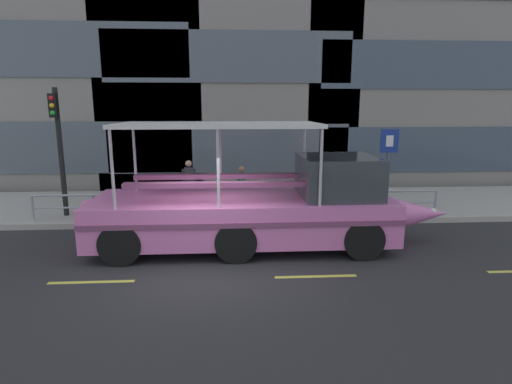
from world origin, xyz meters
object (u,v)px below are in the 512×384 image
at_px(pedestrian_near_bow, 324,181).
at_px(parking_sign, 388,156).
at_px(duck_tour_boat, 263,208).
at_px(pedestrian_mid_left, 242,184).
at_px(pedestrian_mid_right, 189,179).
at_px(traffic_light_pole, 59,140).

bearing_deg(pedestrian_near_bow, parking_sign, -22.48).
distance_m(parking_sign, duck_tour_boat, 5.20).
distance_m(parking_sign, pedestrian_near_bow, 2.29).
xyz_separation_m(pedestrian_mid_left, pedestrian_mid_right, (-1.82, 0.85, 0.06)).
relative_size(duck_tour_boat, pedestrian_mid_left, 6.23).
relative_size(pedestrian_near_bow, pedestrian_mid_left, 1.00).
bearing_deg(duck_tour_boat, parking_sign, 31.93).
bearing_deg(pedestrian_mid_right, pedestrian_near_bow, -4.28).
bearing_deg(traffic_light_pole, pedestrian_mid_left, 2.01).
xyz_separation_m(parking_sign, pedestrian_near_bow, (-1.93, 0.80, -0.94)).
bearing_deg(duck_tour_boat, pedestrian_near_bow, 55.57).
height_order(parking_sign, pedestrian_mid_right, parking_sign).
xyz_separation_m(traffic_light_pole, pedestrian_mid_left, (5.71, 0.20, -1.52)).
height_order(parking_sign, duck_tour_boat, duck_tour_boat).
distance_m(duck_tour_boat, pedestrian_mid_left, 3.04).
height_order(parking_sign, pedestrian_mid_left, parking_sign).
relative_size(pedestrian_near_bow, pedestrian_mid_right, 0.94).
height_order(duck_tour_boat, pedestrian_mid_left, duck_tour_boat).
height_order(traffic_light_pole, pedestrian_mid_left, traffic_light_pole).
distance_m(duck_tour_boat, pedestrian_mid_right, 4.49).
distance_m(parking_sign, pedestrian_mid_left, 4.92).
relative_size(pedestrian_mid_left, pedestrian_mid_right, 0.94).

